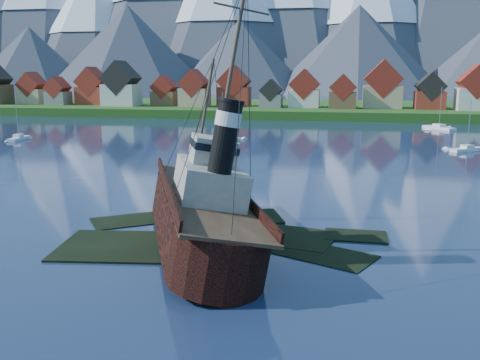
% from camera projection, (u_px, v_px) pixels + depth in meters
% --- Properties ---
extents(ground, '(1400.00, 1400.00, 0.00)m').
position_uv_depth(ground, '(195.00, 243.00, 50.58)').
color(ground, '#1A294B').
rests_on(ground, ground).
extents(shoal, '(31.71, 21.24, 1.14)m').
position_uv_depth(shoal, '(218.00, 240.00, 52.38)').
color(shoal, black).
rests_on(shoal, ground).
extents(shore_bank, '(600.00, 80.00, 3.20)m').
position_uv_depth(shore_bank, '(312.00, 112.00, 213.98)').
color(shore_bank, '#1E4914').
rests_on(shore_bank, ground).
extents(seawall, '(600.00, 2.50, 2.00)m').
position_uv_depth(seawall, '(305.00, 121.00, 177.45)').
color(seawall, '#3F3D38').
rests_on(seawall, ground).
extents(town, '(250.96, 16.69, 17.30)m').
position_uv_depth(town, '(221.00, 90.00, 201.41)').
color(town, maroon).
rests_on(town, ground).
extents(tugboat_wreck, '(7.41, 31.94, 25.31)m').
position_uv_depth(tugboat_wreck, '(201.00, 207.00, 51.00)').
color(tugboat_wreck, black).
rests_on(tugboat_wreck, ground).
extents(sailboat_b, '(3.03, 8.20, 11.61)m').
position_uv_depth(sailboat_b, '(19.00, 139.00, 126.54)').
color(sailboat_b, white).
rests_on(sailboat_b, ground).
extents(sailboat_c, '(9.27, 6.03, 11.83)m').
position_uv_depth(sailboat_c, '(223.00, 139.00, 126.96)').
color(sailboat_c, white).
rests_on(sailboat_c, ground).
extents(sailboat_d, '(7.50, 6.37, 10.80)m').
position_uv_depth(sailboat_d, '(467.00, 150.00, 108.92)').
color(sailboat_d, white).
rests_on(sailboat_d, ground).
extents(sailboat_e, '(8.20, 10.19, 12.26)m').
position_uv_depth(sailboat_e, '(439.00, 128.00, 150.53)').
color(sailboat_e, white).
rests_on(sailboat_e, ground).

